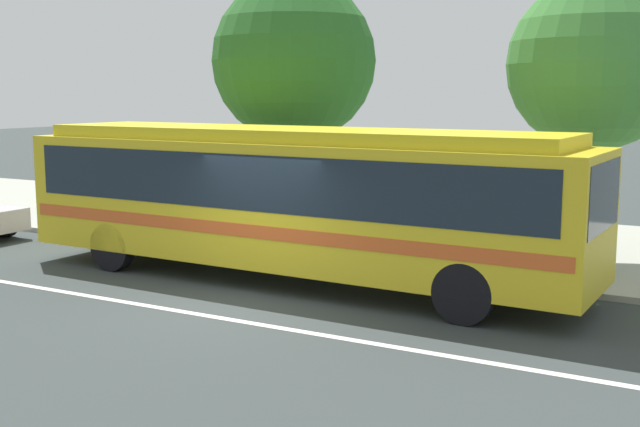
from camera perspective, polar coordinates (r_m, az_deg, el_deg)
The scene contains 9 objects.
ground_plane at distance 13.93m, azimuth -5.88°, elevation -6.53°, with size 120.00×120.00×0.00m, color #333A39.
sidewalk_slab at distance 20.26m, azimuth 6.16°, elevation -1.57°, with size 60.00×8.00×0.12m, color #9D9E8F.
lane_stripe_center at distance 13.31m, azimuth -7.86°, elevation -7.28°, with size 56.00×0.16×0.01m, color silver.
transit_bus at distance 15.32m, azimuth -1.91°, elevation 1.47°, with size 11.56×2.84×2.96m.
pedestrian_waiting_near_sign at distance 20.15m, azimuth -7.94°, elevation 1.40°, with size 0.46×0.46×1.71m.
pedestrian_walking_along_curb at distance 18.00m, azimuth -3.74°, elevation 0.56°, with size 0.46×0.46×1.69m.
bus_stop_sign at distance 15.33m, azimuth 15.84°, elevation 1.52°, with size 0.08×0.44×2.67m.
street_tree_near_stop at distance 19.78m, azimuth -1.88°, elevation 10.83°, with size 4.01×4.01×6.29m.
street_tree_mid_block at distance 17.16m, azimuth 19.04°, elevation 9.99°, with size 3.49×3.49×5.82m.
Camera 1 is at (7.74, -11.00, 3.63)m, focal length 44.80 mm.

